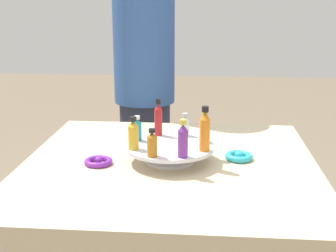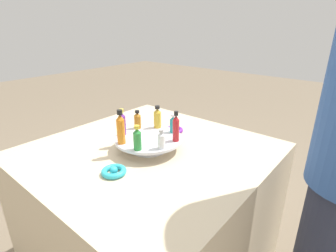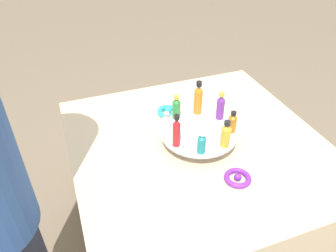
# 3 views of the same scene
# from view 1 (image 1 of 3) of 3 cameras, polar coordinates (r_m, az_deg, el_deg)

# --- Properties ---
(party_table) EXTENTS (1.02, 1.02, 0.71)m
(party_table) POSITION_cam_1_polar(r_m,az_deg,el_deg) (1.80, 0.19, -15.10)
(party_table) COLOR beige
(party_table) RESTS_ON ground_plane
(display_stand) EXTENTS (0.31, 0.31, 0.06)m
(display_stand) POSITION_cam_1_polar(r_m,az_deg,el_deg) (1.63, 0.21, -2.97)
(display_stand) COLOR silver
(display_stand) RESTS_ON party_table
(bottle_teal) EXTENTS (0.03, 0.03, 0.09)m
(bottle_teal) POSITION_cam_1_polar(r_m,az_deg,el_deg) (1.67, -3.79, -0.39)
(bottle_teal) COLOR teal
(bottle_teal) RESTS_ON display_stand
(bottle_gold) EXTENTS (0.04, 0.04, 0.11)m
(bottle_gold) POSITION_cam_1_polar(r_m,az_deg,el_deg) (1.57, -4.25, -1.02)
(bottle_gold) COLOR gold
(bottle_gold) RESTS_ON display_stand
(bottle_amber) EXTENTS (0.03, 0.03, 0.09)m
(bottle_amber) POSITION_cam_1_polar(r_m,az_deg,el_deg) (1.50, -1.95, -2.18)
(bottle_amber) COLOR #AD6B19
(bottle_amber) RESTS_ON display_stand
(bottle_purple) EXTENTS (0.03, 0.03, 0.13)m
(bottle_purple) POSITION_cam_1_polar(r_m,az_deg,el_deg) (1.49, 1.84, -1.72)
(bottle_purple) COLOR #702D93
(bottle_purple) RESTS_ON display_stand
(bottle_orange) EXTENTS (0.04, 0.04, 0.15)m
(bottle_orange) POSITION_cam_1_polar(r_m,az_deg,el_deg) (1.55, 4.50, -0.55)
(bottle_orange) COLOR orange
(bottle_orange) RESTS_ON display_stand
(bottle_green) EXTENTS (0.03, 0.03, 0.11)m
(bottle_green) POSITION_cam_1_polar(r_m,az_deg,el_deg) (1.65, 4.45, -0.28)
(bottle_green) COLOR #288438
(bottle_green) RESTS_ON display_stand
(bottle_clear) EXTENTS (0.03, 0.03, 0.09)m
(bottle_clear) POSITION_cam_1_polar(r_m,az_deg,el_deg) (1.72, 2.09, 0.08)
(bottle_clear) COLOR silver
(bottle_clear) RESTS_ON display_stand
(bottle_red) EXTENTS (0.03, 0.03, 0.14)m
(bottle_red) POSITION_cam_1_polar(r_m,az_deg,el_deg) (1.72, -1.20, 0.91)
(bottle_red) COLOR #B21E23
(bottle_red) RESTS_ON display_stand
(ribbon_bow_purple) EXTENTS (0.10, 0.10, 0.03)m
(ribbon_bow_purple) POSITION_cam_1_polar(r_m,az_deg,el_deg) (1.64, -8.48, -4.29)
(ribbon_bow_purple) COLOR purple
(ribbon_bow_purple) RESTS_ON party_table
(ribbon_bow_teal) EXTENTS (0.10, 0.10, 0.03)m
(ribbon_bow_teal) POSITION_cam_1_polar(r_m,az_deg,el_deg) (1.68, 8.64, -3.66)
(ribbon_bow_teal) COLOR #2DB7CC
(ribbon_bow_teal) RESTS_ON party_table
(person_figure) EXTENTS (0.30, 0.30, 1.79)m
(person_figure) POSITION_cam_1_polar(r_m,az_deg,el_deg) (2.36, -2.90, 6.64)
(person_figure) COLOR #282D42
(person_figure) RESTS_ON ground_plane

